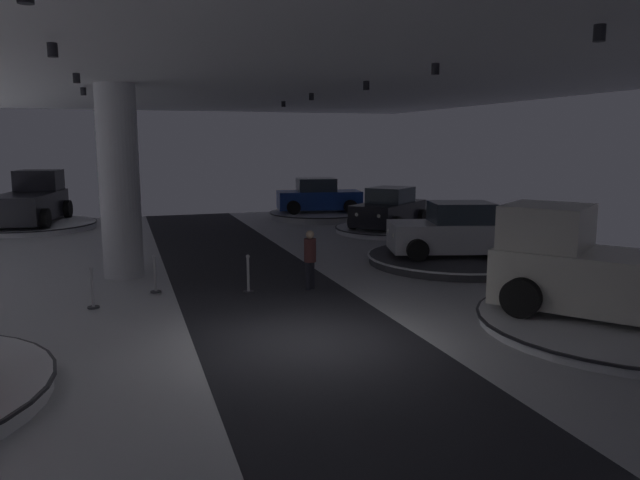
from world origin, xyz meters
TOP-DOWN VIEW (x-y plane):
  - ground at (0.00, 0.00)m, footprint 24.00×44.00m
  - ceiling_with_spotlights at (-0.00, -0.00)m, footprint 24.00×44.00m
  - column_left at (-3.41, 7.28)m, footprint 1.12×1.12m
  - display_platform_deep_right at (6.21, 18.20)m, footprint 5.07×5.07m
  - display_car_deep_right at (6.18, 18.21)m, footprint 4.43×2.74m
  - display_platform_far_right at (7.59, 12.76)m, footprint 4.65×4.65m
  - display_car_far_right at (7.62, 12.78)m, footprint 4.35×4.12m
  - display_platform_deep_left at (-7.33, 18.81)m, footprint 5.68×5.68m
  - pickup_truck_deep_left at (-7.27, 19.13)m, footprint 3.35×5.57m
  - display_platform_mid_right at (6.78, 5.91)m, footprint 5.64×5.64m
  - display_car_mid_right at (6.81, 5.90)m, footprint 4.53×3.09m
  - display_platform_near_right at (6.55, -1.31)m, footprint 6.10×6.10m
  - pickup_truck_near_right at (6.36, -1.05)m, footprint 4.86×5.50m
  - visitor_walking_near at (1.28, 4.05)m, footprint 0.32×0.32m
  - stanchion_a at (-0.35, 4.23)m, footprint 0.28×0.28m
  - stanchion_b at (-2.65, 4.99)m, footprint 0.28×0.28m
  - stanchion_c at (-4.14, 3.91)m, footprint 0.28×0.28m

SIDE VIEW (x-z plane):
  - ground at x=0.00m, z-range -0.05..0.00m
  - display_platform_near_right at x=6.55m, z-range 0.02..0.24m
  - display_platform_far_right at x=7.59m, z-range 0.02..0.25m
  - display_platform_deep_left at x=-7.33m, z-range 0.02..0.28m
  - display_platform_mid_right at x=6.78m, z-range 0.02..0.29m
  - display_platform_deep_right at x=6.21m, z-range 0.02..0.37m
  - stanchion_a at x=-0.35m, z-range -0.13..0.88m
  - stanchion_b at x=-2.65m, z-range -0.13..0.88m
  - stanchion_c at x=-4.14m, z-range -0.13..0.88m
  - visitor_walking_near at x=1.28m, z-range 0.11..1.70m
  - display_car_far_right at x=7.62m, z-range 0.15..1.86m
  - display_car_mid_right at x=6.81m, z-range 0.19..1.90m
  - display_car_deep_right at x=6.18m, z-range 0.26..1.97m
  - pickup_truck_near_right at x=6.36m, z-range 0.01..2.31m
  - pickup_truck_deep_left at x=-7.27m, z-range 0.05..2.35m
  - column_left at x=-3.41m, z-range 0.00..5.50m
  - ceiling_with_spotlights at x=0.00m, z-range 5.35..5.74m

